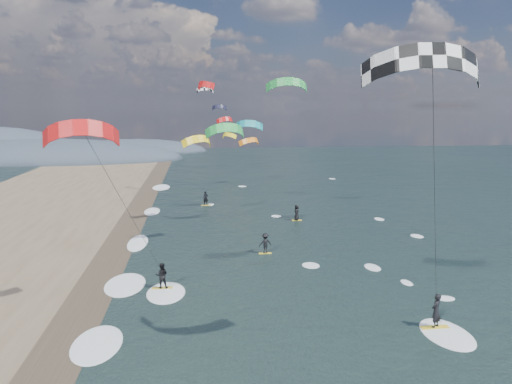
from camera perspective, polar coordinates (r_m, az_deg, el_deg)
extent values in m
cube|color=#382D23|center=(32.89, -19.49, -13.10)|extent=(3.00, 240.00, 0.00)
ellipsoid|color=#3D4756|center=(125.25, -23.14, 3.32)|extent=(64.00, 24.00, 10.00)
ellipsoid|color=#3D4756|center=(141.16, -13.83, 4.47)|extent=(40.00, 18.00, 7.00)
cube|color=yellow|center=(31.16, 19.77, -14.37)|extent=(1.61, 0.48, 0.07)
imported|color=black|center=(30.76, 19.89, -12.62)|extent=(0.86, 0.82, 1.98)
ellipsoid|color=white|center=(30.66, 20.97, -14.93)|extent=(2.60, 4.20, 0.12)
cylinder|color=black|center=(25.40, 19.75, -1.24)|extent=(0.02, 0.02, 15.01)
cube|color=yellow|center=(35.76, -10.67, -10.76)|extent=(1.41, 0.43, 0.06)
imported|color=black|center=(35.45, -10.72, -9.36)|extent=(0.90, 0.71, 1.79)
ellipsoid|color=white|center=(35.01, -10.25, -11.26)|extent=(2.60, 4.20, 0.12)
cylinder|color=black|center=(31.34, -14.59, -1.84)|extent=(0.02, 0.02, 12.24)
cube|color=yellow|center=(43.10, 1.05, -7.00)|extent=(1.10, 0.35, 0.05)
imported|color=black|center=(42.85, 1.06, -5.86)|extent=(1.23, 0.85, 1.74)
cube|color=yellow|center=(55.35, 4.67, -3.23)|extent=(1.10, 0.35, 0.05)
imported|color=black|center=(55.16, 4.68, -2.35)|extent=(0.79, 0.96, 1.69)
cube|color=yellow|center=(63.72, -5.75, -1.51)|extent=(1.10, 0.35, 0.05)
imported|color=black|center=(63.55, -5.77, -0.71)|extent=(0.70, 0.53, 1.75)
ellipsoid|color=white|center=(29.07, -18.85, -16.20)|extent=(2.40, 5.40, 0.11)
ellipsoid|color=white|center=(37.23, -15.98, -10.19)|extent=(2.40, 5.40, 0.11)
ellipsoid|color=white|center=(47.61, -13.91, -5.69)|extent=(2.40, 5.40, 0.11)
ellipsoid|color=white|center=(61.14, -12.33, -2.20)|extent=(2.40, 5.40, 0.11)
ellipsoid|color=white|center=(78.77, -11.11, 0.52)|extent=(2.40, 5.40, 0.11)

